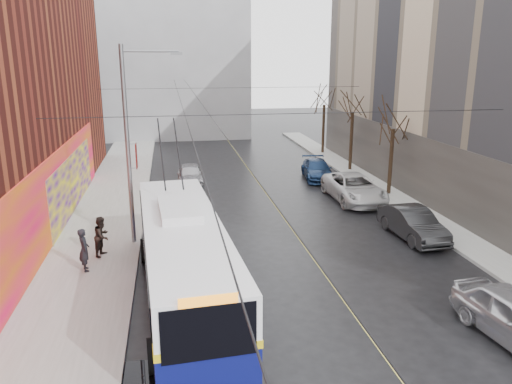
{
  "coord_description": "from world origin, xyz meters",
  "views": [
    {
      "loc": [
        -4.42,
        -12.44,
        8.51
      ],
      "look_at": [
        -0.78,
        8.54,
        2.68
      ],
      "focal_mm": 35.0,
      "sensor_mm": 36.0,
      "label": 1
    }
  ],
  "objects_px": {
    "streetlight_pole": "(131,142)",
    "tree_near": "(394,116)",
    "following_car": "(190,175)",
    "tree_far": "(325,96)",
    "parked_car_c": "(354,188)",
    "tree_mid": "(353,102)",
    "pedestrian_a": "(84,250)",
    "pedestrian_b": "(102,236)",
    "trolleybus": "(184,259)",
    "parked_car_b": "(413,223)",
    "parked_car_d": "(317,170)"
  },
  "relations": [
    {
      "from": "streetlight_pole",
      "to": "pedestrian_b",
      "type": "xyz_separation_m",
      "value": [
        -1.37,
        -1.44,
        -3.82
      ]
    },
    {
      "from": "streetlight_pole",
      "to": "tree_far",
      "type": "xyz_separation_m",
      "value": [
        15.14,
        20.0,
        0.3
      ]
    },
    {
      "from": "streetlight_pole",
      "to": "parked_car_d",
      "type": "height_order",
      "value": "streetlight_pole"
    },
    {
      "from": "streetlight_pole",
      "to": "parked_car_c",
      "type": "bearing_deg",
      "value": 22.74
    },
    {
      "from": "parked_car_b",
      "to": "parked_car_d",
      "type": "height_order",
      "value": "parked_car_b"
    },
    {
      "from": "parked_car_d",
      "to": "following_car",
      "type": "distance_m",
      "value": 9.01
    },
    {
      "from": "following_car",
      "to": "tree_far",
      "type": "bearing_deg",
      "value": 38.52
    },
    {
      "from": "tree_near",
      "to": "trolleybus",
      "type": "bearing_deg",
      "value": -137.72
    },
    {
      "from": "tree_near",
      "to": "parked_car_d",
      "type": "relative_size",
      "value": 1.38
    },
    {
      "from": "parked_car_d",
      "to": "tree_near",
      "type": "bearing_deg",
      "value": -49.88
    },
    {
      "from": "tree_far",
      "to": "following_car",
      "type": "relative_size",
      "value": 1.55
    },
    {
      "from": "parked_car_c",
      "to": "tree_far",
      "type": "bearing_deg",
      "value": 79.48
    },
    {
      "from": "pedestrian_a",
      "to": "parked_car_c",
      "type": "bearing_deg",
      "value": -77.55
    },
    {
      "from": "tree_far",
      "to": "pedestrian_b",
      "type": "relative_size",
      "value": 3.76
    },
    {
      "from": "streetlight_pole",
      "to": "parked_car_c",
      "type": "height_order",
      "value": "streetlight_pole"
    },
    {
      "from": "tree_near",
      "to": "pedestrian_b",
      "type": "xyz_separation_m",
      "value": [
        -16.51,
        -7.44,
        -3.95
      ]
    },
    {
      "from": "tree_mid",
      "to": "tree_far",
      "type": "bearing_deg",
      "value": 90.0
    },
    {
      "from": "pedestrian_a",
      "to": "pedestrian_b",
      "type": "relative_size",
      "value": 1.02
    },
    {
      "from": "tree_far",
      "to": "pedestrian_a",
      "type": "bearing_deg",
      "value": -126.53
    },
    {
      "from": "tree_near",
      "to": "pedestrian_a",
      "type": "distance_m",
      "value": 19.63
    },
    {
      "from": "tree_far",
      "to": "parked_car_c",
      "type": "xyz_separation_m",
      "value": [
        -2.59,
        -14.74,
        -4.35
      ]
    },
    {
      "from": "tree_mid",
      "to": "parked_car_b",
      "type": "relative_size",
      "value": 1.48
    },
    {
      "from": "tree_far",
      "to": "trolleybus",
      "type": "relative_size",
      "value": 0.53
    },
    {
      "from": "parked_car_b",
      "to": "parked_car_d",
      "type": "relative_size",
      "value": 0.97
    },
    {
      "from": "streetlight_pole",
      "to": "tree_near",
      "type": "xyz_separation_m",
      "value": [
        15.14,
        6.0,
        0.13
      ]
    },
    {
      "from": "tree_near",
      "to": "tree_mid",
      "type": "distance_m",
      "value": 7.01
    },
    {
      "from": "trolleybus",
      "to": "parked_car_b",
      "type": "height_order",
      "value": "trolleybus"
    },
    {
      "from": "tree_far",
      "to": "trolleybus",
      "type": "height_order",
      "value": "tree_far"
    },
    {
      "from": "streetlight_pole",
      "to": "tree_near",
      "type": "bearing_deg",
      "value": 21.62
    },
    {
      "from": "streetlight_pole",
      "to": "following_car",
      "type": "xyz_separation_m",
      "value": [
        2.93,
        10.7,
        -4.12
      ]
    },
    {
      "from": "trolleybus",
      "to": "parked_car_d",
      "type": "bearing_deg",
      "value": 55.46
    },
    {
      "from": "tree_mid",
      "to": "tree_far",
      "type": "xyz_separation_m",
      "value": [
        0.0,
        7.0,
        -0.11
      ]
    },
    {
      "from": "tree_near",
      "to": "parked_car_b",
      "type": "bearing_deg",
      "value": -106.05
    },
    {
      "from": "parked_car_c",
      "to": "pedestrian_a",
      "type": "bearing_deg",
      "value": -150.84
    },
    {
      "from": "pedestrian_a",
      "to": "following_car",
      "type": "bearing_deg",
      "value": -36.6
    },
    {
      "from": "tree_near",
      "to": "tree_far",
      "type": "relative_size",
      "value": 0.97
    },
    {
      "from": "streetlight_pole",
      "to": "following_car",
      "type": "bearing_deg",
      "value": 74.7
    },
    {
      "from": "trolleybus",
      "to": "following_car",
      "type": "relative_size",
      "value": 2.93
    },
    {
      "from": "following_car",
      "to": "tree_mid",
      "type": "bearing_deg",
      "value": 11.88
    },
    {
      "from": "tree_mid",
      "to": "pedestrian_b",
      "type": "bearing_deg",
      "value": -138.81
    },
    {
      "from": "streetlight_pole",
      "to": "tree_near",
      "type": "distance_m",
      "value": 16.28
    },
    {
      "from": "tree_mid",
      "to": "parked_car_d",
      "type": "relative_size",
      "value": 1.44
    },
    {
      "from": "tree_far",
      "to": "trolleybus",
      "type": "xyz_separation_m",
      "value": [
        -13.15,
        -25.96,
        -3.52
      ]
    },
    {
      "from": "tree_mid",
      "to": "parked_car_c",
      "type": "relative_size",
      "value": 1.17
    },
    {
      "from": "tree_far",
      "to": "pedestrian_a",
      "type": "distance_m",
      "value": 28.88
    },
    {
      "from": "parked_car_b",
      "to": "pedestrian_b",
      "type": "relative_size",
      "value": 2.58
    },
    {
      "from": "tree_mid",
      "to": "following_car",
      "type": "height_order",
      "value": "tree_mid"
    },
    {
      "from": "trolleybus",
      "to": "pedestrian_b",
      "type": "height_order",
      "value": "trolleybus"
    },
    {
      "from": "trolleybus",
      "to": "parked_car_d",
      "type": "xyz_separation_m",
      "value": [
        9.95,
        16.9,
        -0.95
      ]
    },
    {
      "from": "trolleybus",
      "to": "parked_car_c",
      "type": "xyz_separation_m",
      "value": [
        10.56,
        11.21,
        -0.83
      ]
    }
  ]
}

